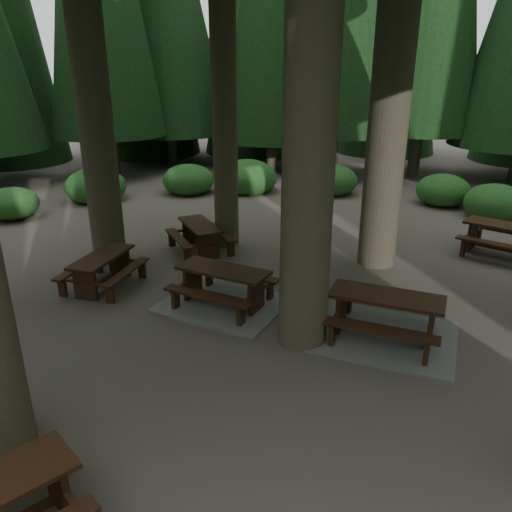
# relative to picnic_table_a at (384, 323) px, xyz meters

# --- Properties ---
(ground) EXTENTS (80.00, 80.00, 0.00)m
(ground) POSITION_rel_picnic_table_a_xyz_m (-2.23, -0.49, -0.30)
(ground) COLOR #504841
(ground) RESTS_ON ground
(picnic_table_a) EXTENTS (2.92, 2.61, 0.84)m
(picnic_table_a) POSITION_rel_picnic_table_a_xyz_m (0.00, 0.00, 0.00)
(picnic_table_a) COLOR gray
(picnic_table_a) RESTS_ON ground
(picnic_table_b) EXTENTS (1.59, 1.87, 0.74)m
(picnic_table_b) POSITION_rel_picnic_table_a_xyz_m (-5.87, 1.39, 0.19)
(picnic_table_b) COLOR black
(picnic_table_b) RESTS_ON ground
(picnic_table_c) EXTENTS (2.89, 2.64, 0.80)m
(picnic_table_c) POSITION_rel_picnic_table_a_xyz_m (-3.09, 0.87, -0.02)
(picnic_table_c) COLOR gray
(picnic_table_c) RESTS_ON ground
(picnic_table_d) EXTENTS (2.45, 2.32, 0.83)m
(picnic_table_d) POSITION_rel_picnic_table_a_xyz_m (3.39, 4.62, 0.26)
(picnic_table_d) COLOR black
(picnic_table_d) RESTS_ON ground
(picnic_table_f) EXTENTS (2.10, 2.20, 0.75)m
(picnic_table_f) POSITION_rel_picnic_table_a_xyz_m (-4.32, 3.89, 0.20)
(picnic_table_f) COLOR black
(picnic_table_f) RESTS_ON ground
(shrub_ring) EXTENTS (23.86, 24.64, 1.49)m
(shrub_ring) POSITION_rel_picnic_table_a_xyz_m (-1.53, 0.26, 0.10)
(shrub_ring) COLOR #1E5821
(shrub_ring) RESTS_ON ground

